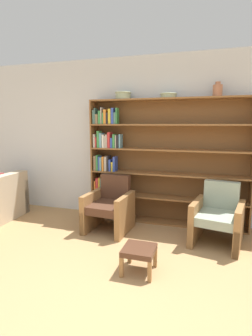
# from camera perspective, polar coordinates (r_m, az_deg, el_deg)

# --- Properties ---
(ground_plane) EXTENTS (24.00, 24.00, 0.00)m
(ground_plane) POSITION_cam_1_polar(r_m,az_deg,el_deg) (2.66, -1.31, -28.48)
(ground_plane) COLOR #A87F51
(wall_back) EXTENTS (12.00, 0.06, 2.75)m
(wall_back) POSITION_cam_1_polar(r_m,az_deg,el_deg) (4.47, 8.59, 6.03)
(wall_back) COLOR silver
(wall_back) RESTS_ON ground
(bookshelf) EXTENTS (2.58, 0.30, 2.04)m
(bookshelf) POSITION_cam_1_polar(r_m,az_deg,el_deg) (4.37, 5.86, 1.28)
(bookshelf) COLOR brown
(bookshelf) RESTS_ON ground
(bowl_slate) EXTENTS (0.27, 0.27, 0.12)m
(bowl_slate) POSITION_cam_1_polar(r_m,az_deg,el_deg) (4.45, -0.63, 15.55)
(bowl_slate) COLOR gray
(bowl_slate) RESTS_ON bookshelf
(bowl_sage) EXTENTS (0.26, 0.26, 0.08)m
(bowl_sage) POSITION_cam_1_polar(r_m,az_deg,el_deg) (4.28, 9.23, 15.35)
(bowl_sage) COLOR gray
(bowl_sage) RESTS_ON bookshelf
(vase_tall) EXTENTS (0.14, 0.14, 0.21)m
(vase_tall) POSITION_cam_1_polar(r_m,az_deg,el_deg) (4.25, 19.31, 15.68)
(vase_tall) COLOR #A36647
(vase_tall) RESTS_ON bookshelf
(armchair_leather) EXTENTS (0.68, 0.72, 0.83)m
(armchair_leather) POSITION_cam_1_polar(r_m,az_deg,el_deg) (4.14, -3.53, -8.32)
(armchair_leather) COLOR olive
(armchair_leather) RESTS_ON ground
(armchair_cushioned) EXTENTS (0.76, 0.79, 0.83)m
(armchair_cushioned) POSITION_cam_1_polar(r_m,az_deg,el_deg) (3.89, 19.36, -10.02)
(armchair_cushioned) COLOR olive
(armchair_cushioned) RESTS_ON ground
(footstool) EXTENTS (0.35, 0.35, 0.29)m
(footstool) POSITION_cam_1_polar(r_m,az_deg,el_deg) (3.06, 2.86, -17.79)
(footstool) COLOR olive
(footstool) RESTS_ON ground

